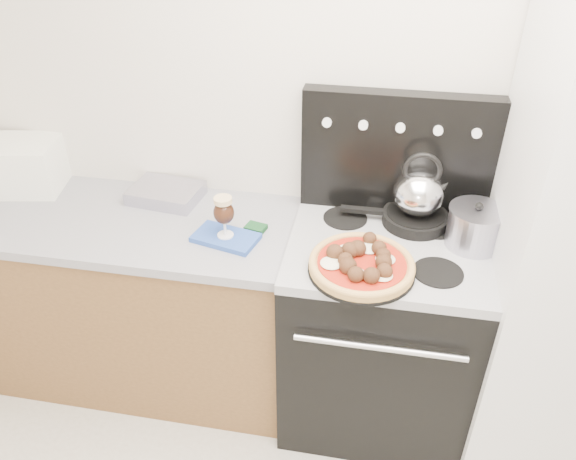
% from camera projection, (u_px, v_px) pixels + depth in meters
% --- Properties ---
extents(room_shell, '(3.52, 3.01, 2.52)m').
position_uv_depth(room_shell, '(354.00, 343.00, 1.26)').
color(room_shell, beige).
rests_on(room_shell, ground).
extents(base_cabinet, '(1.45, 0.60, 0.86)m').
position_uv_depth(base_cabinet, '(138.00, 302.00, 2.61)').
color(base_cabinet, brown).
rests_on(base_cabinet, ground).
extents(countertop, '(1.48, 0.63, 0.04)m').
position_uv_depth(countertop, '(122.00, 221.00, 2.36)').
color(countertop, '#92929B').
rests_on(countertop, base_cabinet).
extents(stove_body, '(0.76, 0.65, 0.88)m').
position_uv_depth(stove_body, '(377.00, 335.00, 2.41)').
color(stove_body, black).
rests_on(stove_body, ground).
extents(cooktop, '(0.76, 0.65, 0.04)m').
position_uv_depth(cooktop, '(388.00, 248.00, 2.16)').
color(cooktop, '#ADADB2').
rests_on(cooktop, stove_body).
extents(backguard, '(0.76, 0.08, 0.50)m').
position_uv_depth(backguard, '(397.00, 153.00, 2.23)').
color(backguard, black).
rests_on(backguard, cooktop).
extents(toaster_oven, '(0.39, 0.32, 0.22)m').
position_uv_depth(toaster_oven, '(20.00, 165.00, 2.50)').
color(toaster_oven, white).
rests_on(toaster_oven, countertop).
extents(foil_sheet, '(0.32, 0.25, 0.06)m').
position_uv_depth(foil_sheet, '(166.00, 193.00, 2.45)').
color(foil_sheet, silver).
rests_on(foil_sheet, countertop).
extents(oven_mitt, '(0.28, 0.20, 0.02)m').
position_uv_depth(oven_mitt, '(226.00, 238.00, 2.20)').
color(oven_mitt, '#2B4FAC').
rests_on(oven_mitt, countertop).
extents(beer_glass, '(0.09, 0.09, 0.17)m').
position_uv_depth(beer_glass, '(224.00, 217.00, 2.14)').
color(beer_glass, black).
rests_on(beer_glass, oven_mitt).
extents(pizza_pan, '(0.39, 0.39, 0.01)m').
position_uv_depth(pizza_pan, '(361.00, 270.00, 2.00)').
color(pizza_pan, black).
rests_on(pizza_pan, cooktop).
extents(pizza, '(0.47, 0.47, 0.05)m').
position_uv_depth(pizza, '(362.00, 263.00, 1.99)').
color(pizza, '#DF8F46').
rests_on(pizza, pizza_pan).
extents(skillet, '(0.26, 0.26, 0.05)m').
position_uv_depth(skillet, '(415.00, 218.00, 2.25)').
color(skillet, black).
rests_on(skillet, cooktop).
extents(tea_kettle, '(0.25, 0.25, 0.22)m').
position_uv_depth(tea_kettle, '(419.00, 189.00, 2.18)').
color(tea_kettle, silver).
rests_on(tea_kettle, skillet).
extents(stock_pot, '(0.22, 0.22, 0.15)m').
position_uv_depth(stock_pot, '(474.00, 228.00, 2.10)').
color(stock_pot, '#B1AEBE').
rests_on(stock_pot, cooktop).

